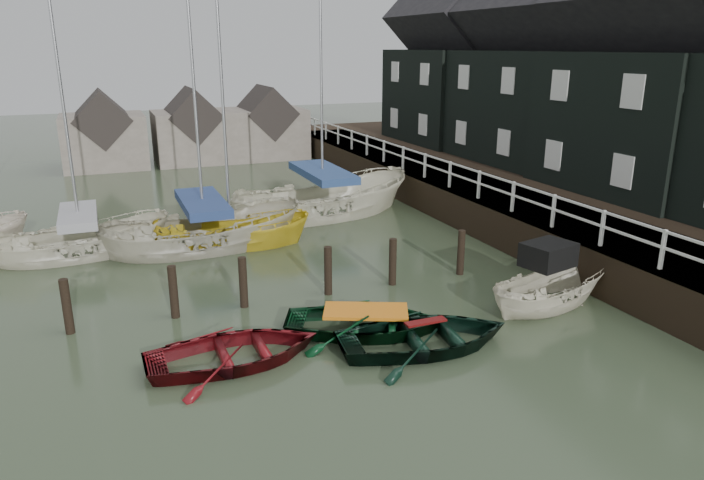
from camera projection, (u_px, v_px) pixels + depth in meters
name	position (u px, v px, depth m)	size (l,w,h in m)	color
ground	(324.00, 346.00, 14.62)	(120.00, 120.00, 0.00)	#303C26
pier	(454.00, 193.00, 26.67)	(3.04, 32.00, 2.70)	black
land_strip	(558.00, 198.00, 28.86)	(14.00, 38.00, 1.50)	black
quay_houses	(592.00, 72.00, 25.99)	(6.52, 28.14, 10.01)	black
mooring_pilings	(247.00, 289.00, 16.73)	(13.72, 0.22, 1.80)	black
far_sheds	(190.00, 131.00, 37.38)	(14.00, 4.08, 4.39)	#665B51
rowboat_red	(236.00, 362.00, 13.89)	(2.75, 3.85, 0.80)	#5B0D11
rowboat_green	(366.00, 332.00, 15.35)	(2.79, 3.91, 0.81)	black
rowboat_dkgreen	(425.00, 347.00, 14.57)	(2.93, 4.11, 0.85)	black
motorboat	(548.00, 300.00, 17.00)	(4.40, 2.48, 2.48)	beige
sailboat_a	(83.00, 253.00, 21.00)	(5.97, 2.70, 11.73)	beige
sailboat_b	(205.00, 246.00, 21.76)	(6.99, 2.77, 12.79)	#BCB7A0
sailboat_c	(231.00, 244.00, 22.09)	(5.87, 3.54, 11.14)	gold
sailboat_d	(323.00, 214.00, 25.92)	(8.17, 3.89, 13.14)	beige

